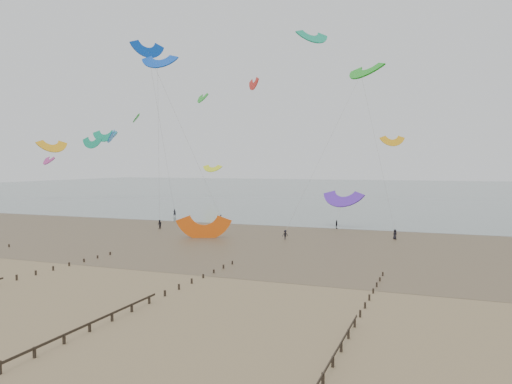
{
  "coord_description": "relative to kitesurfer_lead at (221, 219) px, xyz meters",
  "views": [
    {
      "loc": [
        28.06,
        -43.57,
        12.28
      ],
      "look_at": [
        1.07,
        28.0,
        8.0
      ],
      "focal_mm": 35.0,
      "sensor_mm": 36.0,
      "label": 1
    }
  ],
  "objects": [
    {
      "name": "kitesurfer_lead",
      "position": [
        0.0,
        0.0,
        0.0
      ],
      "size": [
        0.72,
        0.72,
        1.7
      ],
      "primitive_type": "imported",
      "rotation": [
        0.0,
        0.0,
        2.36
      ],
      "color": "black",
      "rests_on": "ground"
    },
    {
      "name": "ground",
      "position": [
        15.56,
        -51.21,
        -0.85
      ],
      "size": [
        500.0,
        500.0,
        0.0
      ],
      "primitive_type": "plane",
      "color": "brown",
      "rests_on": "ground"
    },
    {
      "name": "sea_and_shore",
      "position": [
        11.48,
        -16.81,
        -0.84
      ],
      "size": [
        500.0,
        665.0,
        0.03
      ],
      "color": "#475654",
      "rests_on": "ground"
    },
    {
      "name": "groynes",
      "position": [
        19.56,
        -70.26,
        -0.38
      ],
      "size": [
        72.16,
        50.16,
        1.0
      ],
      "color": "black",
      "rests_on": "ground"
    },
    {
      "name": "kites_airborne",
      "position": [
        -9.15,
        42.06,
        21.24
      ],
      "size": [
        230.15,
        110.21,
        43.44
      ],
      "color": "blue",
      "rests_on": "ground"
    },
    {
      "name": "grounded_kite",
      "position": [
        6.44,
        -20.82,
        -0.85
      ],
      "size": [
        9.24,
        8.26,
        4.2
      ],
      "primitive_type": null,
      "rotation": [
        1.54,
        0.0,
        0.36
      ],
      "color": "#FF5D10",
      "rests_on": "ground"
    },
    {
      "name": "kitesurfers",
      "position": [
        51.16,
        -4.99,
        0.02
      ],
      "size": [
        112.53,
        25.72,
        1.86
      ],
      "color": "black",
      "rests_on": "ground"
    }
  ]
}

